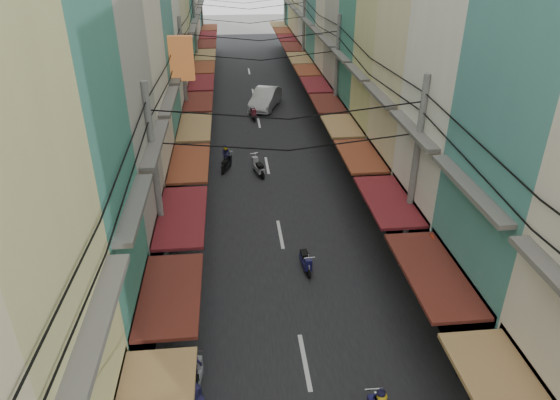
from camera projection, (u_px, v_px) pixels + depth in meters
ground at (297, 321)px, 18.26m from camera, size 160.00×160.00×0.00m
road at (261, 132)px, 35.82m from camera, size 10.00×80.00×0.02m
sidewalk_left at (169, 135)px, 35.23m from camera, size 3.00×80.00×0.06m
sidewalk_right at (349, 128)px, 36.38m from camera, size 3.00×80.00×0.06m
utility_poles at (264, 52)px, 28.34m from camera, size 10.20×66.13×8.20m
white_car at (265, 108)px, 40.77m from camera, size 6.02×3.89×1.98m
bicycle at (478, 372)px, 16.11m from camera, size 1.81×1.02×1.17m
moving_scooters at (264, 239)px, 22.26m from camera, size 5.66×29.73×1.86m
parked_scooters at (464, 392)px, 14.84m from camera, size 12.84×14.28×0.98m
pedestrians at (187, 254)px, 20.29m from camera, size 11.97×26.77×2.16m
market_umbrella at (468, 288)px, 16.54m from camera, size 2.31×2.31×2.43m
traffic_sign at (429, 255)px, 17.99m from camera, size 0.10×0.68×3.11m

